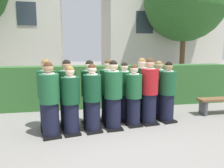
% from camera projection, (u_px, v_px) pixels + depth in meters
% --- Properties ---
extents(ground_plane, '(60.00, 60.00, 0.00)m').
position_uv_depth(ground_plane, '(114.00, 128.00, 5.11)').
color(ground_plane, gray).
extents(student_front_row_0, '(0.48, 0.54, 1.64)m').
position_uv_depth(student_front_row_0, '(50.00, 102.00, 4.50)').
color(student_front_row_0, black).
rests_on(student_front_row_0, ground).
extents(student_front_row_1, '(0.43, 0.50, 1.54)m').
position_uv_depth(student_front_row_1, '(71.00, 102.00, 4.65)').
color(student_front_row_1, black).
rests_on(student_front_row_1, ground).
extents(student_front_row_2, '(0.45, 0.52, 1.58)m').
position_uv_depth(student_front_row_2, '(92.00, 100.00, 4.80)').
color(student_front_row_2, black).
rests_on(student_front_row_2, ground).
extents(student_front_row_3, '(0.43, 0.50, 1.65)m').
position_uv_depth(student_front_row_3, '(113.00, 97.00, 4.95)').
color(student_front_row_3, black).
rests_on(student_front_row_3, ground).
extents(student_front_row_4, '(0.42, 0.49, 1.54)m').
position_uv_depth(student_front_row_4, '(134.00, 97.00, 5.19)').
color(student_front_row_4, black).
rests_on(student_front_row_4, ground).
extents(student_in_red_blazer, '(0.45, 0.55, 1.68)m').
position_uv_depth(student_in_red_blazer, '(149.00, 93.00, 5.32)').
color(student_in_red_blazer, black).
rests_on(student_in_red_blazer, ground).
extents(student_front_row_6, '(0.46, 0.52, 1.59)m').
position_uv_depth(student_front_row_6, '(168.00, 93.00, 5.48)').
color(student_front_row_6, black).
rests_on(student_front_row_6, ground).
extents(student_rear_row_0, '(0.47, 0.54, 1.67)m').
position_uv_depth(student_rear_row_0, '(47.00, 96.00, 4.94)').
color(student_rear_row_0, black).
rests_on(student_rear_row_0, ground).
extents(student_rear_row_1, '(0.46, 0.56, 1.66)m').
position_uv_depth(student_rear_row_1, '(68.00, 96.00, 5.05)').
color(student_rear_row_1, black).
rests_on(student_rear_row_1, ground).
extents(student_rear_row_2, '(0.47, 0.54, 1.64)m').
position_uv_depth(student_rear_row_2, '(90.00, 94.00, 5.23)').
color(student_rear_row_2, black).
rests_on(student_rear_row_2, ground).
extents(student_rear_row_3, '(0.47, 0.54, 1.64)m').
position_uv_depth(student_rear_row_3, '(108.00, 93.00, 5.39)').
color(student_rear_row_3, black).
rests_on(student_rear_row_3, ground).
extents(student_rear_row_4, '(0.46, 0.54, 1.57)m').
position_uv_depth(student_rear_row_4, '(124.00, 93.00, 5.57)').
color(student_rear_row_4, black).
rests_on(student_rear_row_4, ground).
extents(student_rear_row_5, '(0.45, 0.53, 1.68)m').
position_uv_depth(student_rear_row_5, '(141.00, 90.00, 5.70)').
color(student_rear_row_5, black).
rests_on(student_rear_row_5, ground).
extents(student_rear_row_6, '(0.43, 0.51, 1.59)m').
position_uv_depth(student_rear_row_6, '(158.00, 90.00, 5.91)').
color(student_rear_row_6, black).
rests_on(student_rear_row_6, ground).
extents(hedge, '(8.80, 0.70, 1.37)m').
position_uv_depth(hedge, '(102.00, 86.00, 7.04)').
color(hedge, '#33662D').
rests_on(hedge, ground).
extents(school_building_main, '(5.91, 3.37, 7.51)m').
position_uv_depth(school_building_main, '(9.00, 14.00, 11.41)').
color(school_building_main, beige).
rests_on(school_building_main, ground).
extents(school_building_annex, '(6.76, 3.90, 7.19)m').
position_uv_depth(school_building_annex, '(157.00, 20.00, 12.62)').
color(school_building_annex, beige).
rests_on(school_building_annex, ground).
extents(oak_tree_right, '(3.84, 3.84, 6.12)m').
position_uv_depth(oak_tree_right, '(185.00, 0.00, 9.84)').
color(oak_tree_right, brown).
rests_on(oak_tree_right, ground).
extents(wooden_bench, '(1.40, 0.37, 0.48)m').
position_uv_depth(wooden_bench, '(221.00, 102.00, 6.18)').
color(wooden_bench, brown).
rests_on(wooden_bench, ground).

